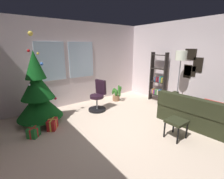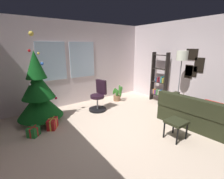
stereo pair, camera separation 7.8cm
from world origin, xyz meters
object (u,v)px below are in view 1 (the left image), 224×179
at_px(couch, 207,115).
at_px(office_chair, 98,99).
at_px(floor_lamp, 181,61).
at_px(gift_box_red, 52,124).
at_px(holiday_tree, 38,94).
at_px(gift_box_green, 33,132).
at_px(potted_plant, 117,95).
at_px(footstool, 176,123).
at_px(bookshelf, 158,81).

height_order(couch, office_chair, office_chair).
bearing_deg(floor_lamp, gift_box_red, 161.71).
xyz_separation_m(holiday_tree, gift_box_green, (-0.33, -0.69, -0.69)).
relative_size(gift_box_red, office_chair, 0.38).
bearing_deg(potted_plant, holiday_tree, -176.55).
bearing_deg(gift_box_green, gift_box_red, 13.72).
bearing_deg(gift_box_green, footstool, -37.06).
relative_size(footstool, bookshelf, 0.24).
bearing_deg(footstool, gift_box_green, 142.94).
bearing_deg(bookshelf, couch, -104.24).
relative_size(holiday_tree, floor_lamp, 1.25).
bearing_deg(bookshelf, floor_lamp, -106.52).
bearing_deg(gift_box_green, potted_plant, 15.46).
bearing_deg(holiday_tree, floor_lamp, -25.43).
distance_m(footstool, office_chair, 2.50).
relative_size(footstool, office_chair, 0.45).
distance_m(gift_box_green, bookshelf, 4.34).
height_order(footstool, gift_box_red, footstool).
bearing_deg(potted_plant, gift_box_red, -164.24).
height_order(office_chair, floor_lamp, floor_lamp).
relative_size(couch, floor_lamp, 1.09).
bearing_deg(office_chair, gift_box_green, -166.43).
height_order(gift_box_green, bookshelf, bookshelf).
bearing_deg(potted_plant, footstool, -100.37).
distance_m(floor_lamp, potted_plant, 2.50).
height_order(couch, holiday_tree, holiday_tree).
bearing_deg(bookshelf, footstool, -132.38).
relative_size(footstool, floor_lamp, 0.23).
xyz_separation_m(footstool, bookshelf, (1.70, 1.86, 0.43)).
bearing_deg(office_chair, bookshelf, -14.49).
xyz_separation_m(footstool, gift_box_green, (-2.58, 1.95, -0.26)).
bearing_deg(bookshelf, office_chair, 165.51).
bearing_deg(office_chair, footstool, -77.58).
bearing_deg(holiday_tree, gift_box_red, -76.91).
xyz_separation_m(gift_box_red, potted_plant, (2.63, 0.74, 0.11)).
bearing_deg(gift_box_red, floor_lamp, -18.29).
bearing_deg(holiday_tree, couch, -38.85).
xyz_separation_m(couch, footstool, (-1.19, 0.14, 0.08)).
distance_m(holiday_tree, gift_box_red, 0.89).
height_order(couch, gift_box_green, couch).
height_order(holiday_tree, bookshelf, holiday_tree).
height_order(gift_box_green, floor_lamp, floor_lamp).
xyz_separation_m(footstool, office_chair, (-0.54, 2.44, 0.01)).
bearing_deg(couch, footstool, 173.49).
xyz_separation_m(office_chair, bookshelf, (2.24, -0.58, 0.41)).
bearing_deg(office_chair, floor_lamp, -38.41).
relative_size(bookshelf, potted_plant, 2.77).
distance_m(couch, footstool, 1.20).
distance_m(footstool, gift_box_red, 2.97).
distance_m(gift_box_green, potted_plant, 3.21).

